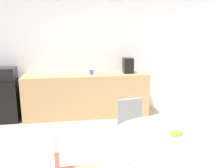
{
  "coord_description": "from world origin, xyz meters",
  "views": [
    {
      "loc": [
        -0.5,
        -2.22,
        1.82
      ],
      "look_at": [
        0.1,
        1.46,
        0.95
      ],
      "focal_mm": 38.19,
      "sensor_mm": 36.0,
      "label": 1
    }
  ],
  "objects_px": {
    "mug_white": "(130,71)",
    "coffee_maker": "(128,65)",
    "mini_fridge": "(6,101)",
    "round_table": "(170,148)",
    "chair_gray": "(132,121)",
    "fruit_bowl": "(177,137)",
    "mug_green": "(91,72)",
    "microwave": "(3,74)"
  },
  "relations": [
    {
      "from": "mug_white",
      "to": "coffee_maker",
      "type": "xyz_separation_m",
      "value": [
        -0.03,
        0.03,
        0.11
      ]
    },
    {
      "from": "mini_fridge",
      "to": "round_table",
      "type": "xyz_separation_m",
      "value": [
        2.32,
        -2.78,
        0.22
      ]
    },
    {
      "from": "round_table",
      "to": "chair_gray",
      "type": "distance_m",
      "value": 1.04
    },
    {
      "from": "fruit_bowl",
      "to": "mug_green",
      "type": "height_order",
      "value": "mug_green"
    },
    {
      "from": "microwave",
      "to": "chair_gray",
      "type": "height_order",
      "value": "microwave"
    },
    {
      "from": "mini_fridge",
      "to": "microwave",
      "type": "height_order",
      "value": "microwave"
    },
    {
      "from": "round_table",
      "to": "fruit_bowl",
      "type": "distance_m",
      "value": 0.18
    },
    {
      "from": "round_table",
      "to": "mug_white",
      "type": "height_order",
      "value": "mug_white"
    },
    {
      "from": "mini_fridge",
      "to": "mug_green",
      "type": "height_order",
      "value": "mug_green"
    },
    {
      "from": "chair_gray",
      "to": "mug_green",
      "type": "relative_size",
      "value": 6.43
    },
    {
      "from": "mug_white",
      "to": "mug_green",
      "type": "distance_m",
      "value": 0.81
    },
    {
      "from": "chair_gray",
      "to": "coffee_maker",
      "type": "distance_m",
      "value": 1.86
    },
    {
      "from": "microwave",
      "to": "fruit_bowl",
      "type": "relative_size",
      "value": 1.97
    },
    {
      "from": "mug_green",
      "to": "coffee_maker",
      "type": "xyz_separation_m",
      "value": [
        0.78,
        0.04,
        0.11
      ]
    },
    {
      "from": "mug_white",
      "to": "mug_green",
      "type": "bearing_deg",
      "value": -179.12
    },
    {
      "from": "microwave",
      "to": "round_table",
      "type": "xyz_separation_m",
      "value": [
        2.32,
        -2.78,
        -0.32
      ]
    },
    {
      "from": "mini_fridge",
      "to": "coffee_maker",
      "type": "height_order",
      "value": "coffee_maker"
    },
    {
      "from": "fruit_bowl",
      "to": "round_table",
      "type": "bearing_deg",
      "value": 109.54
    },
    {
      "from": "round_table",
      "to": "coffee_maker",
      "type": "bearing_deg",
      "value": 86.03
    },
    {
      "from": "round_table",
      "to": "chair_gray",
      "type": "bearing_deg",
      "value": 98.24
    },
    {
      "from": "fruit_bowl",
      "to": "mug_white",
      "type": "relative_size",
      "value": 1.89
    },
    {
      "from": "fruit_bowl",
      "to": "coffee_maker",
      "type": "height_order",
      "value": "coffee_maker"
    },
    {
      "from": "round_table",
      "to": "mug_green",
      "type": "height_order",
      "value": "mug_green"
    },
    {
      "from": "fruit_bowl",
      "to": "microwave",
      "type": "bearing_deg",
      "value": 129.47
    },
    {
      "from": "mug_white",
      "to": "coffee_maker",
      "type": "distance_m",
      "value": 0.12
    },
    {
      "from": "round_table",
      "to": "microwave",
      "type": "bearing_deg",
      "value": 129.92
    },
    {
      "from": "coffee_maker",
      "to": "mug_green",
      "type": "bearing_deg",
      "value": -177.22
    },
    {
      "from": "mug_green",
      "to": "fruit_bowl",
      "type": "bearing_deg",
      "value": -77.7
    },
    {
      "from": "round_table",
      "to": "coffee_maker",
      "type": "height_order",
      "value": "coffee_maker"
    },
    {
      "from": "mini_fridge",
      "to": "coffee_maker",
      "type": "bearing_deg",
      "value": 0.0
    },
    {
      "from": "mini_fridge",
      "to": "chair_gray",
      "type": "height_order",
      "value": "chair_gray"
    },
    {
      "from": "coffee_maker",
      "to": "microwave",
      "type": "bearing_deg",
      "value": 180.0
    },
    {
      "from": "fruit_bowl",
      "to": "mug_green",
      "type": "distance_m",
      "value": 2.89
    },
    {
      "from": "mug_white",
      "to": "coffee_maker",
      "type": "height_order",
      "value": "coffee_maker"
    },
    {
      "from": "mug_white",
      "to": "coffee_maker",
      "type": "bearing_deg",
      "value": 141.96
    },
    {
      "from": "mini_fridge",
      "to": "round_table",
      "type": "height_order",
      "value": "mini_fridge"
    },
    {
      "from": "mini_fridge",
      "to": "mug_green",
      "type": "bearing_deg",
      "value": -1.25
    },
    {
      "from": "chair_gray",
      "to": "mug_white",
      "type": "height_order",
      "value": "mug_white"
    },
    {
      "from": "chair_gray",
      "to": "fruit_bowl",
      "type": "relative_size",
      "value": 3.41
    },
    {
      "from": "mug_green",
      "to": "coffee_maker",
      "type": "height_order",
      "value": "coffee_maker"
    },
    {
      "from": "microwave",
      "to": "mug_white",
      "type": "relative_size",
      "value": 3.72
    },
    {
      "from": "mini_fridge",
      "to": "fruit_bowl",
      "type": "distance_m",
      "value": 3.72
    }
  ]
}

